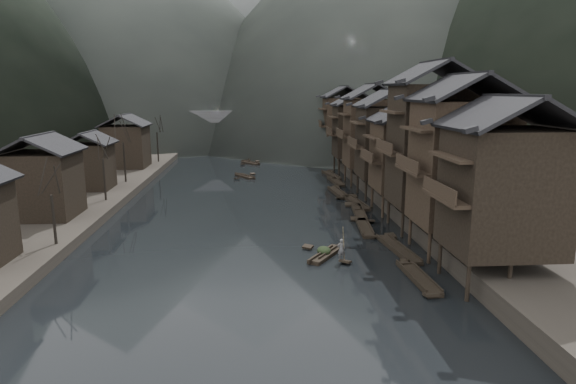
{
  "coord_description": "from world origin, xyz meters",
  "views": [
    {
      "loc": [
        0.54,
        -38.68,
        13.47
      ],
      "look_at": [
        4.15,
        12.79,
        2.5
      ],
      "focal_mm": 30.0,
      "sensor_mm": 36.0,
      "label": 1
    }
  ],
  "objects": [
    {
      "name": "midriver_boats",
      "position": [
        -2.35,
        55.34,
        0.2
      ],
      "size": [
        9.53,
        44.6,
        0.45
      ],
      "color": "black",
      "rests_on": "water"
    },
    {
      "name": "moored_sampans",
      "position": [
        12.18,
        15.0,
        0.2
      ],
      "size": [
        3.29,
        50.29,
        0.47
      ],
      "color": "black",
      "rests_on": "water"
    },
    {
      "name": "bamboo_pole",
      "position": [
        7.5,
        -2.72,
        4.13
      ],
      "size": [
        0.67,
        2.0,
        3.86
      ],
      "primitive_type": "cylinder",
      "rotation": [
        0.48,
        0.0,
        -0.3
      ],
      "color": "#8C7A51",
      "rests_on": "boatman"
    },
    {
      "name": "left_bank",
      "position": [
        -35.0,
        40.0,
        0.6
      ],
      "size": [
        40.0,
        200.0,
        1.2
      ],
      "primitive_type": "cube",
      "color": "#2D2823",
      "rests_on": "ground"
    },
    {
      "name": "cargo_heap",
      "position": [
        6.16,
        -1.01,
        0.78
      ],
      "size": [
        1.14,
        1.49,
        0.68
      ],
      "primitive_type": "ellipsoid",
      "color": "black",
      "rests_on": "hero_sampan"
    },
    {
      "name": "stilt_houses",
      "position": [
        17.28,
        18.96,
        8.9
      ],
      "size": [
        9.0,
        67.6,
        16.37
      ],
      "color": "black",
      "rests_on": "ground"
    },
    {
      "name": "left_houses",
      "position": [
        -20.5,
        20.12,
        5.66
      ],
      "size": [
        8.1,
        53.2,
        8.73
      ],
      "color": "black",
      "rests_on": "left_bank"
    },
    {
      "name": "bare_trees",
      "position": [
        -17.0,
        21.66,
        6.48
      ],
      "size": [
        3.9,
        62.47,
        7.8
      ],
      "color": "black",
      "rests_on": "left_bank"
    },
    {
      "name": "water",
      "position": [
        0.0,
        0.0,
        0.0
      ],
      "size": [
        300.0,
        300.0,
        0.0
      ],
      "primitive_type": "plane",
      "color": "black",
      "rests_on": "ground"
    },
    {
      "name": "right_bank",
      "position": [
        35.0,
        40.0,
        0.9
      ],
      "size": [
        40.0,
        200.0,
        1.8
      ],
      "primitive_type": "cube",
      "color": "#2D2823",
      "rests_on": "ground"
    },
    {
      "name": "hero_sampan",
      "position": [
        6.3,
        -1.21,
        0.2
      ],
      "size": [
        3.61,
        4.79,
        0.44
      ],
      "color": "black",
      "rests_on": "water"
    },
    {
      "name": "stone_bridge",
      "position": [
        -0.0,
        72.0,
        5.11
      ],
      "size": [
        40.0,
        6.0,
        9.0
      ],
      "color": "#4C4C4F",
      "rests_on": "ground"
    },
    {
      "name": "boatman",
      "position": [
        7.3,
        -2.72,
        1.32
      ],
      "size": [
        0.66,
        0.45,
        1.76
      ],
      "primitive_type": "imported",
      "rotation": [
        0.0,
        0.0,
        3.18
      ],
      "color": "#59595C",
      "rests_on": "hero_sampan"
    }
  ]
}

